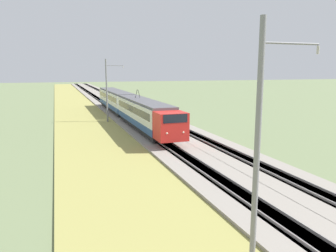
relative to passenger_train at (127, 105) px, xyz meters
The scene contains 8 objects.
ballast_main 7.27m from the passenger_train, ahead, with size 240.00×4.40×0.30m.
ballast_adjacent 8.48m from the passenger_train, 32.15° to the right, with size 240.00×4.40×0.30m.
track_main 7.26m from the passenger_train, ahead, with size 240.00×1.57×0.45m.
track_adjacent 8.48m from the passenger_train, 32.15° to the right, with size 240.00×1.57×0.45m.
grass_verge 9.17m from the passenger_train, 38.70° to the left, with size 240.00×9.35×0.12m.
passenger_train is the anchor object (origin of this frame).
catenary_mast_near 37.72m from the passenger_train, behind, with size 0.22×2.56×9.20m.
catenary_mast_mid 3.97m from the passenger_train, 111.79° to the left, with size 0.22×2.56×8.84m.
Camera 1 is at (-4.26, 9.82, 7.39)m, focal length 35.00 mm.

